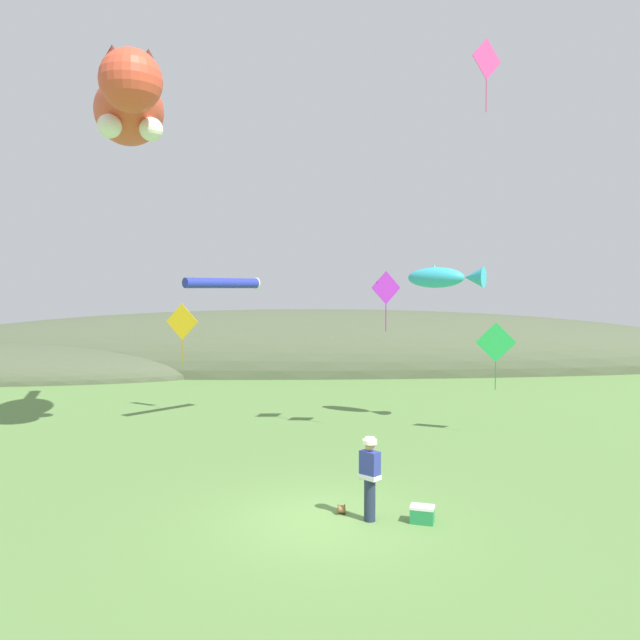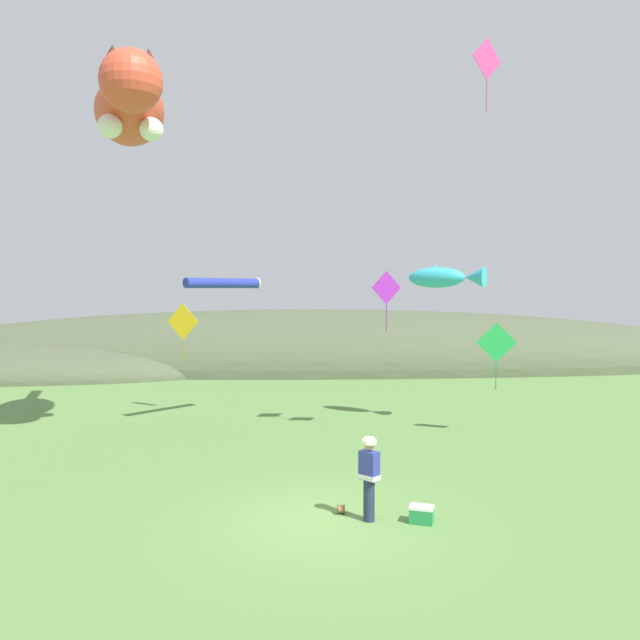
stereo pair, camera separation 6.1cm
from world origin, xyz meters
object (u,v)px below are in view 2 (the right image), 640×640
object	(u,v)px
kite_spool	(341,509)
kite_diamond_pink	(487,59)
festival_attendant	(369,476)
kite_diamond_gold	(183,322)
picnic_cooler	(422,514)
kite_tube_streamer	(224,283)
kite_fish_windsock	(445,277)
kite_giant_cat	(130,108)
kite_diamond_violet	(386,288)
kite_diamond_green	(496,343)

from	to	relation	value
kite_spool	kite_diamond_pink	size ratio (longest dim) A/B	0.10
festival_attendant	kite_diamond_gold	distance (m)	13.30
picnic_cooler	kite_tube_streamer	distance (m)	12.02
kite_spool	kite_diamond_gold	distance (m)	12.89
kite_fish_windsock	kite_diamond_pink	xyz separation A→B (m)	(0.16, -4.25, 6.04)
festival_attendant	kite_fish_windsock	distance (m)	10.75
kite_giant_cat	kite_diamond_pink	distance (m)	10.69
kite_diamond_violet	picnic_cooler	bearing A→B (deg)	-92.20
kite_diamond_pink	kite_diamond_green	distance (m)	8.63
kite_giant_cat	kite_diamond_green	bearing A→B (deg)	2.53
festival_attendant	kite_spool	distance (m)	1.10
festival_attendant	kite_tube_streamer	size ratio (longest dim) A/B	0.69
kite_tube_streamer	kite_diamond_violet	bearing A→B (deg)	-18.60
kite_fish_windsock	kite_diamond_green	xyz separation A→B (m)	(1.30, -1.86, -2.17)
kite_spool	kite_fish_windsock	xyz separation A→B (m)	(4.22, 8.73, 5.16)
kite_diamond_pink	kite_fish_windsock	bearing A→B (deg)	92.09
kite_diamond_gold	kite_tube_streamer	bearing A→B (deg)	-47.91
kite_fish_windsock	kite_diamond_gold	distance (m)	10.14
kite_giant_cat	kite_diamond_gold	xyz separation A→B (m)	(0.63, 4.79, -6.85)
picnic_cooler	kite_diamond_violet	size ratio (longest dim) A/B	0.28
kite_fish_windsock	kite_diamond_green	world-z (taller)	kite_fish_windsock
kite_fish_windsock	festival_attendant	bearing A→B (deg)	-111.80
festival_attendant	kite_diamond_violet	xyz separation A→B (m)	(1.38, 7.62, 3.92)
kite_spool	kite_diamond_pink	xyz separation A→B (m)	(4.38, 4.48, 11.20)
festival_attendant	kite_diamond_green	bearing A→B (deg)	55.78
kite_diamond_green	kite_diamond_gold	world-z (taller)	kite_diamond_gold
kite_diamond_pink	kite_diamond_violet	distance (m)	7.40
kite_diamond_pink	kite_tube_streamer	bearing A→B (deg)	150.08
kite_fish_windsock	kite_diamond_pink	world-z (taller)	kite_diamond_pink
kite_diamond_pink	kite_diamond_gold	xyz separation A→B (m)	(-9.86, 6.67, -7.75)
festival_attendant	kite_fish_windsock	xyz separation A→B (m)	(3.66, 9.15, 4.32)
festival_attendant	kite_diamond_gold	bearing A→B (deg)	117.61
kite_giant_cat	kite_diamond_violet	xyz separation A→B (m)	(8.06, 0.85, -5.54)
kite_tube_streamer	kite_diamond_gold	world-z (taller)	kite_tube_streamer
kite_giant_cat	kite_diamond_gold	size ratio (longest dim) A/B	3.16
festival_attendant	kite_spool	world-z (taller)	festival_attendant
festival_attendant	picnic_cooler	xyz separation A→B (m)	(1.08, -0.15, -0.77)
festival_attendant	kite_fish_windsock	size ratio (longest dim) A/B	0.65
kite_tube_streamer	kite_diamond_violet	xyz separation A→B (m)	(5.56, -1.87, -0.18)
festival_attendant	kite_diamond_gold	size ratio (longest dim) A/B	0.76
kite_diamond_violet	kite_diamond_pink	bearing A→B (deg)	-48.28
kite_tube_streamer	kite_fish_windsock	bearing A→B (deg)	-2.51
kite_diamond_gold	kite_diamond_violet	world-z (taller)	kite_diamond_violet
kite_tube_streamer	kite_diamond_green	size ratio (longest dim) A/B	1.16
kite_diamond_pink	kite_giant_cat	bearing A→B (deg)	169.85
kite_diamond_violet	kite_diamond_gold	bearing A→B (deg)	152.05
kite_spool	kite_diamond_green	distance (m)	9.30
picnic_cooler	kite_fish_windsock	size ratio (longest dim) A/B	0.21
kite_diamond_gold	kite_diamond_violet	bearing A→B (deg)	-27.95
kite_fish_windsock	kite_tube_streamer	distance (m)	7.84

